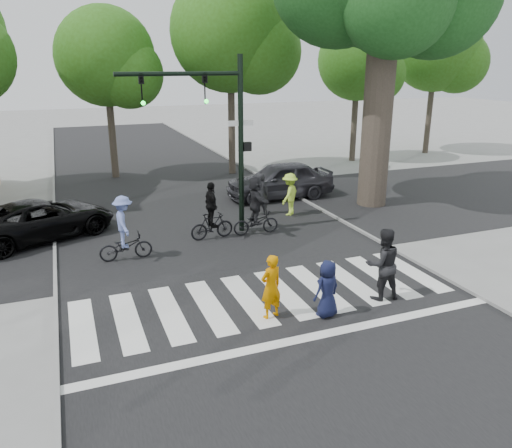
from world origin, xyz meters
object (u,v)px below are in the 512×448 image
(car_grey, at_px, (280,180))
(car_suv, at_px, (41,219))
(traffic_signal, at_px, (216,121))
(pedestrian_child, at_px, (327,289))
(cyclist_mid, at_px, (212,216))
(pedestrian_adult, at_px, (383,264))
(cyclist_left, at_px, (125,233))
(pedestrian_woman, at_px, (271,287))
(cyclist_right, at_px, (256,209))

(car_grey, bearing_deg, car_suv, -78.07)
(traffic_signal, distance_m, car_suv, 6.81)
(pedestrian_child, relative_size, cyclist_mid, 0.71)
(pedestrian_adult, height_order, cyclist_left, cyclist_left)
(pedestrian_child, height_order, pedestrian_adult, pedestrian_adult)
(traffic_signal, xyz_separation_m, cyclist_mid, (-0.38, -0.43, -3.09))
(pedestrian_child, relative_size, car_suv, 0.29)
(pedestrian_woman, xyz_separation_m, car_suv, (-5.08, 7.95, -0.11))
(traffic_signal, bearing_deg, cyclist_mid, -131.38)
(cyclist_mid, relative_size, car_suv, 0.41)
(car_suv, bearing_deg, cyclist_left, -166.11)
(pedestrian_woman, bearing_deg, cyclist_left, -77.31)
(car_grey, bearing_deg, pedestrian_adult, -8.51)
(pedestrian_woman, height_order, cyclist_right, cyclist_right)
(pedestrian_adult, bearing_deg, traffic_signal, -61.81)
(pedestrian_child, bearing_deg, cyclist_mid, -95.55)
(car_grey, bearing_deg, cyclist_right, -32.83)
(cyclist_mid, height_order, car_suv, cyclist_mid)
(pedestrian_woman, height_order, cyclist_left, cyclist_left)
(pedestrian_adult, bearing_deg, cyclist_right, -70.88)
(pedestrian_woman, distance_m, car_suv, 9.44)
(pedestrian_adult, xyz_separation_m, car_suv, (-8.08, 8.05, -0.26))
(traffic_signal, height_order, cyclist_right, traffic_signal)
(cyclist_left, bearing_deg, cyclist_mid, 16.15)
(pedestrian_child, relative_size, car_grey, 0.30)
(cyclist_mid, bearing_deg, car_suv, 158.16)
(traffic_signal, distance_m, pedestrian_child, 7.41)
(traffic_signal, relative_size, cyclist_right, 2.92)
(cyclist_left, xyz_separation_m, car_suv, (-2.39, 3.01, -0.19))
(cyclist_left, height_order, car_suv, cyclist_left)
(pedestrian_child, distance_m, car_grey, 10.84)
(pedestrian_child, bearing_deg, cyclist_right, -109.93)
(pedestrian_woman, relative_size, pedestrian_adult, 0.84)
(pedestrian_child, bearing_deg, car_grey, -122.41)
(cyclist_left, relative_size, car_suv, 0.41)
(pedestrian_child, relative_size, pedestrian_adult, 0.75)
(pedestrian_woman, distance_m, cyclist_left, 5.63)
(pedestrian_child, distance_m, cyclist_left, 6.66)
(pedestrian_woman, distance_m, pedestrian_child, 1.32)
(pedestrian_woman, relative_size, car_suv, 0.32)
(pedestrian_woman, bearing_deg, pedestrian_child, 145.35)
(pedestrian_woman, relative_size, pedestrian_child, 1.12)
(pedestrian_adult, height_order, car_suv, pedestrian_adult)
(traffic_signal, distance_m, cyclist_left, 4.71)
(cyclist_right, xyz_separation_m, car_suv, (-6.93, 2.24, -0.24))
(car_suv, bearing_deg, pedestrian_woman, -171.96)
(car_suv, bearing_deg, cyclist_right, -132.42)
(traffic_signal, xyz_separation_m, car_grey, (3.95, 3.65, -3.10))
(traffic_signal, distance_m, pedestrian_adult, 7.37)
(cyclist_left, xyz_separation_m, car_grey, (7.30, 4.94, -0.06))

